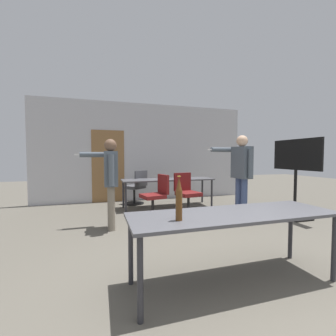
# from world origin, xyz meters

# --- Properties ---
(ground_plane) EXTENTS (24.00, 24.00, 0.00)m
(ground_plane) POSITION_xyz_m (0.00, 0.00, 0.00)
(ground_plane) COLOR #5B564C
(back_wall) EXTENTS (6.29, 0.12, 2.87)m
(back_wall) POSITION_xyz_m (-0.03, 5.18, 1.43)
(back_wall) COLOR #BCBCC1
(back_wall) RESTS_ON ground_plane
(conference_table_near) EXTENTS (2.15, 0.68, 0.73)m
(conference_table_near) POSITION_xyz_m (-0.03, 0.46, 0.66)
(conference_table_near) COLOR #4C4C51
(conference_table_near) RESTS_ON ground_plane
(conference_table_far) EXTENTS (2.34, 0.68, 0.73)m
(conference_table_far) POSITION_xyz_m (0.34, 4.00, 0.67)
(conference_table_far) COLOR #4C4C51
(conference_table_far) RESTS_ON ground_plane
(tv_screen) EXTENTS (0.44, 1.18, 1.66)m
(tv_screen) POSITION_xyz_m (2.60, 2.20, 1.06)
(tv_screen) COLOR black
(tv_screen) RESTS_ON ground_plane
(person_near_casual) EXTENTS (0.73, 0.60, 1.61)m
(person_near_casual) POSITION_xyz_m (-1.16, 2.60, 0.97)
(person_near_casual) COLOR slate
(person_near_casual) RESTS_ON ground_plane
(person_left_plaid) EXTENTS (0.83, 0.62, 1.74)m
(person_left_plaid) POSITION_xyz_m (1.50, 2.54, 1.06)
(person_left_plaid) COLOR #3D4C75
(person_left_plaid) RESTS_ON ground_plane
(office_chair_mid_tucked) EXTENTS (0.54, 0.60, 0.92)m
(office_chair_mid_tucked) POSITION_xyz_m (0.56, 3.23, 0.43)
(office_chair_mid_tucked) COLOR black
(office_chair_mid_tucked) RESTS_ON ground_plane
(office_chair_far_right) EXTENTS (0.67, 0.69, 0.93)m
(office_chair_far_right) POSITION_xyz_m (-0.39, 4.57, 0.43)
(office_chair_far_right) COLOR black
(office_chair_far_right) RESTS_ON ground_plane
(office_chair_side_rolled) EXTENTS (0.61, 0.55, 0.90)m
(office_chair_side_rolled) POSITION_xyz_m (-0.16, 3.23, 0.41)
(office_chair_side_rolled) COLOR black
(office_chair_side_rolled) RESTS_ON ground_plane
(beer_bottle) EXTENTS (0.06, 0.06, 0.40)m
(beer_bottle) POSITION_xyz_m (-0.66, 0.36, 0.92)
(beer_bottle) COLOR #563314
(beer_bottle) RESTS_ON conference_table_near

